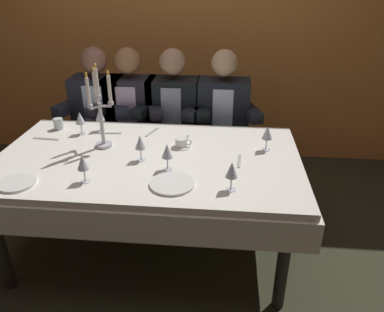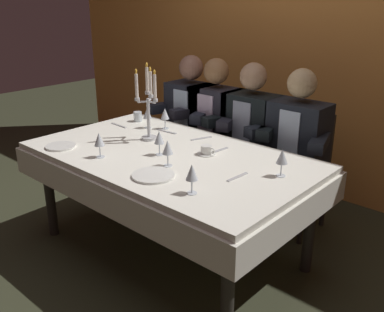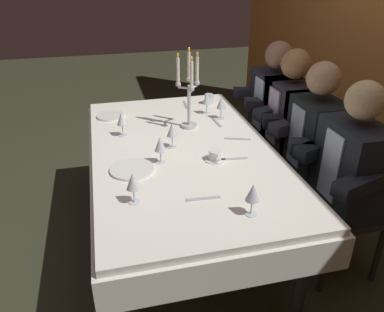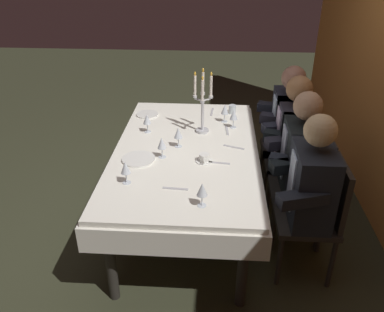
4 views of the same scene
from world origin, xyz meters
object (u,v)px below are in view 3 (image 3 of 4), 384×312
Objects in this scene: wine_glass_5 at (122,120)px; seated_diner_3 at (352,167)px; seated_diner_2 at (315,137)px; wine_glass_1 at (253,193)px; dining_table at (183,165)px; dinner_plate_1 at (132,169)px; wine_glass_2 at (160,144)px; wine_glass_0 at (221,103)px; dinner_plate_0 at (111,116)px; seated_diner_1 at (290,117)px; wine_glass_3 at (133,182)px; water_tumbler_0 at (209,99)px; wine_glass_4 at (172,130)px; seated_diner_0 at (274,105)px; coffee_cup_0 at (215,156)px; candelabra at (189,94)px; wine_glass_6 at (207,99)px.

wine_glass_5 is 0.13× the size of seated_diner_3.
wine_glass_1 is at bearing -45.89° from seated_diner_2.
dining_table is 0.41m from dinner_plate_1.
wine_glass_2 is 1.06m from seated_diner_2.
wine_glass_0 and wine_glass_5 have the same top height.
wine_glass_5 is at bearing -120.74° from seated_diner_3.
wine_glass_2 is at bearing 17.15° from dinner_plate_0.
seated_diner_1 reaches higher than dinner_plate_0.
dinner_plate_0 is 1.23× the size of wine_glass_3.
wine_glass_4 is at bearing -31.70° from water_tumbler_0.
wine_glass_2 and wine_glass_3 have the same top height.
seated_diner_1 is at bearing 107.27° from wine_glass_4.
wine_glass_3 is 1.67m from seated_diner_0.
seated_diner_0 is at bearing 88.06° from dinner_plate_0.
wine_glass_4 is at bearing -115.06° from dining_table.
wine_glass_0 is at bearing 159.64° from coffee_cup_0.
candelabra is 2.22× the size of dinner_plate_1.
candelabra is (-0.32, 0.12, 0.36)m from dining_table.
wine_glass_6 is (-0.22, 0.19, -0.13)m from candelabra.
wine_glass_2 reaches higher than dinner_plate_1.
wine_glass_0 is 0.13× the size of seated_diner_3.
dinner_plate_0 is 0.85m from dinner_plate_1.
wine_glass_0 is at bearing 111.16° from candelabra.
seated_diner_3 reaches higher than coffee_cup_0.
seated_diner_0 is at bearing 123.23° from dinner_plate_1.
wine_glass_2 reaches higher than coffee_cup_0.
dining_table is at bearing 133.14° from wine_glass_2.
wine_glass_0 is at bearing 0.20° from water_tumbler_0.
wine_glass_6 is at bearing 145.80° from wine_glass_2.
wine_glass_3 is at bearing -34.27° from dining_table.
candelabra reaches higher than wine_glass_5.
water_tumbler_0 is 0.06× the size of seated_diner_2.
seated_diner_1 is (0.10, 0.51, -0.12)m from wine_glass_0.
wine_glass_2 is at bearing -43.55° from wine_glass_0.
candelabra is 2.71× the size of dinner_plate_0.
wine_glass_0 is 1.19m from wine_glass_3.
wine_glass_6 is at bearing -20.20° from water_tumbler_0.
candelabra is 0.56m from coffee_cup_0.
seated_diner_0 is at bearing 151.59° from wine_glass_1.
water_tumbler_0 is at bearing 166.32° from coffee_cup_0.
wine_glass_1 is 2.06× the size of water_tumbler_0.
seated_diner_2 reaches higher than wine_glass_6.
dinner_plate_1 is at bearing -40.92° from candelabra.
seated_diner_1 is (0.21, 0.58, -0.12)m from wine_glass_6.
dining_table is at bearing -92.73° from seated_diner_2.
wine_glass_3 is at bearing -113.68° from wine_glass_1.
wine_glass_4 is at bearing -94.23° from seated_diner_2.
seated_diner_2 is at bearing 180.00° from seated_diner_3.
wine_glass_1 is at bearing -68.01° from seated_diner_3.
dinner_plate_1 is at bearing 1.23° from wine_glass_5.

